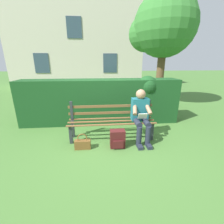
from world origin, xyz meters
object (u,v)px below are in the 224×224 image
person_seated (141,114)px  tree (161,28)px  handbag (83,144)px  backpack (118,139)px  park_bench (111,120)px

person_seated → tree: size_ratio=0.28×
tree → handbag: (2.80, 3.36, -2.88)m
person_seated → backpack: 0.78m
park_bench → person_seated: person_seated is taller
person_seated → handbag: person_seated is taller
park_bench → handbag: 0.87m
park_bench → person_seated: bearing=165.9°
park_bench → tree: size_ratio=0.48×
person_seated → tree: 4.14m
tree → handbag: 5.24m
tree → backpack: 4.83m
handbag → backpack: bearing=-179.8°
backpack → handbag: backpack is taller
tree → park_bench: bearing=53.3°
backpack → park_bench: bearing=-79.1°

